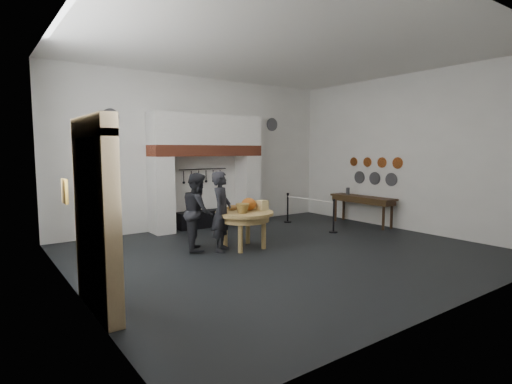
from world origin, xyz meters
TOP-DOWN VIEW (x-y plane):
  - floor at (0.00, 0.00)m, footprint 9.00×8.00m
  - ceiling at (0.00, 0.00)m, footprint 9.00×8.00m
  - wall_back at (0.00, 4.00)m, footprint 9.00×0.02m
  - wall_front at (0.00, -4.00)m, footprint 9.00×0.02m
  - wall_left at (-4.50, 0.00)m, footprint 0.02×8.00m
  - wall_right at (4.50, 0.00)m, footprint 0.02×8.00m
  - chimney_pier_left at (-1.48, 3.65)m, footprint 0.55×0.70m
  - chimney_pier_right at (1.48, 3.65)m, footprint 0.55×0.70m
  - hearth_brick_band at (0.00, 3.65)m, footprint 3.50×0.72m
  - chimney_hood at (0.00, 3.65)m, footprint 3.50×0.70m
  - iron_range at (0.00, 3.72)m, footprint 1.90×0.45m
  - utensil_rail at (0.00, 3.92)m, footprint 1.60×0.02m
  - door_recess at (-4.47, -1.00)m, footprint 0.04×1.10m
  - door_jamb_near at (-4.38, -1.70)m, footprint 0.22×0.30m
  - door_jamb_far at (-4.38, -0.30)m, footprint 0.22×0.30m
  - door_lintel at (-4.38, -1.00)m, footprint 0.22×1.70m
  - wall_plaque at (-4.45, 0.80)m, footprint 0.05×0.34m
  - work_table at (-0.58, 0.83)m, footprint 1.65×1.65m
  - pumpkin at (-0.38, 0.93)m, footprint 0.36×0.36m
  - cheese_block_big at (-0.08, 0.78)m, footprint 0.22×0.22m
  - cheese_block_small at (-0.10, 1.08)m, footprint 0.18×0.18m
  - wicker_basket at (-0.73, 0.68)m, footprint 0.38×0.38m
  - bread_loaf at (-0.68, 1.18)m, footprint 0.31×0.18m
  - visitor_near at (-1.14, 0.93)m, footprint 0.79×0.78m
  - visitor_far at (-1.54, 1.33)m, footprint 0.98×1.08m
  - side_table at (4.10, 1.16)m, footprint 0.55×2.20m
  - pewter_jug at (4.10, 1.76)m, footprint 0.12×0.12m
  - copper_pan_a at (4.46, 0.20)m, footprint 0.03×0.34m
  - copper_pan_b at (4.46, 0.75)m, footprint 0.03×0.32m
  - copper_pan_c at (4.46, 1.30)m, footprint 0.03×0.30m
  - copper_pan_d at (4.46, 1.85)m, footprint 0.03×0.28m
  - pewter_plate_left at (4.46, 0.40)m, footprint 0.03×0.40m
  - pewter_plate_mid at (4.46, 1.00)m, footprint 0.03×0.40m
  - pewter_plate_right at (4.46, 1.60)m, footprint 0.03×0.40m
  - pewter_plate_back_left at (-2.70, 3.96)m, footprint 0.44×0.03m
  - pewter_plate_back_right at (2.70, 3.96)m, footprint 0.44×0.03m
  - barrier_post_near at (2.48, 0.84)m, footprint 0.05×0.05m
  - barrier_post_far at (2.48, 2.84)m, footprint 0.05×0.05m
  - barrier_rope at (2.48, 1.84)m, footprint 0.04×2.00m

SIDE VIEW (x-z plane):
  - floor at x=0.00m, z-range -0.01..0.01m
  - iron_range at x=0.00m, z-range 0.00..0.50m
  - barrier_post_near at x=2.48m, z-range 0.00..0.90m
  - barrier_post_far at x=2.48m, z-range 0.00..0.90m
  - work_table at x=-0.58m, z-range 0.80..0.88m
  - barrier_rope at x=2.48m, z-range 0.83..0.87m
  - side_table at x=4.10m, z-range 0.84..0.90m
  - visitor_far at x=-1.54m, z-range 0.00..1.81m
  - visitor_near at x=-1.14m, z-range 0.00..1.85m
  - bread_loaf at x=-0.68m, z-range 0.87..1.01m
  - cheese_block_small at x=-0.10m, z-range 0.88..1.07m
  - wicker_basket at x=-0.73m, z-range 0.88..1.09m
  - cheese_block_big at x=-0.08m, z-range 0.88..1.11m
  - pewter_jug at x=4.10m, z-range 0.90..1.12m
  - pumpkin at x=-0.38m, z-range 0.88..1.18m
  - chimney_pier_left at x=-1.48m, z-range 0.00..2.15m
  - chimney_pier_right at x=1.48m, z-range 0.00..2.15m
  - door_recess at x=-4.47m, z-range 0.00..2.50m
  - door_jamb_near at x=-4.38m, z-range 0.00..2.60m
  - door_jamb_far at x=-4.38m, z-range 0.00..2.60m
  - pewter_plate_left at x=4.46m, z-range 1.25..1.65m
  - pewter_plate_mid at x=4.46m, z-range 1.25..1.65m
  - pewter_plate_right at x=4.46m, z-range 1.25..1.65m
  - wall_plaque at x=-4.45m, z-range 1.38..1.82m
  - utensil_rail at x=0.00m, z-range 1.74..1.76m
  - copper_pan_b at x=4.46m, z-range 1.79..2.11m
  - copper_pan_d at x=4.46m, z-range 1.81..2.09m
  - copper_pan_a at x=4.46m, z-range 1.78..2.12m
  - copper_pan_c at x=4.46m, z-range 1.80..2.10m
  - wall_back at x=0.00m, z-range 0.00..4.50m
  - wall_front at x=0.00m, z-range 0.00..4.50m
  - wall_left at x=-4.50m, z-range 0.00..4.50m
  - wall_right at x=4.50m, z-range 0.00..4.50m
  - hearth_brick_band at x=0.00m, z-range 2.15..2.47m
  - door_lintel at x=-4.38m, z-range 2.50..2.80m
  - chimney_hood at x=0.00m, z-range 2.47..3.37m
  - pewter_plate_back_left at x=-2.70m, z-range 2.98..3.42m
  - pewter_plate_back_right at x=2.70m, z-range 2.98..3.42m
  - ceiling at x=0.00m, z-range 4.49..4.51m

